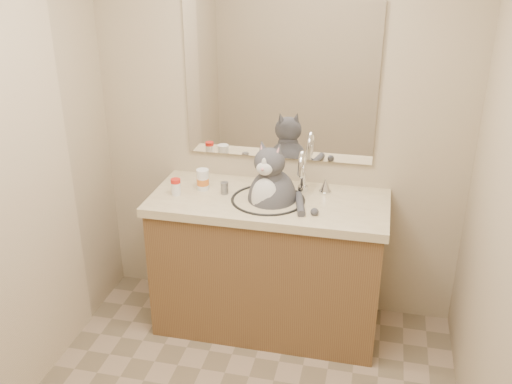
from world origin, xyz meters
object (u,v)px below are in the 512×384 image
grey_canister (225,188)px  cat (272,196)px  pill_bottle_redcap (176,187)px  pill_bottle_orange (203,180)px

grey_canister → cat: bearing=-3.2°
pill_bottle_redcap → pill_bottle_orange: pill_bottle_orange is taller
pill_bottle_orange → cat: bearing=-6.7°
cat → grey_canister: cat is taller
cat → pill_bottle_redcap: bearing=-161.3°
cat → pill_bottle_redcap: (-0.54, -0.06, 0.03)m
pill_bottle_redcap → grey_canister: bearing=15.6°
cat → grey_canister: size_ratio=7.90×
pill_bottle_redcap → grey_canister: (0.27, 0.07, -0.01)m
pill_bottle_orange → grey_canister: 0.15m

